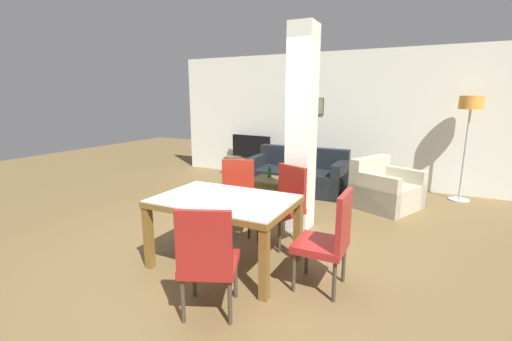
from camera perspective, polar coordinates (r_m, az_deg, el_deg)
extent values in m
plane|color=brown|center=(3.91, -5.09, -15.11)|extent=(18.00, 18.00, 0.00)
cube|color=silver|center=(7.45, 12.19, 8.48)|extent=(7.20, 0.06, 2.70)
cube|color=brown|center=(7.49, 9.60, 10.52)|extent=(0.44, 0.02, 0.36)
cube|color=gray|center=(7.48, 9.57, 10.52)|extent=(0.40, 0.01, 0.32)
cube|color=silver|center=(4.59, 7.59, 6.54)|extent=(0.31, 0.40, 2.70)
cube|color=brown|center=(3.29, -9.52, -7.27)|extent=(1.45, 0.06, 0.06)
cube|color=brown|center=(4.03, -1.88, -3.47)|extent=(1.45, 0.06, 0.06)
cube|color=brown|center=(4.04, -13.71, -3.76)|extent=(0.06, 0.86, 0.06)
cube|color=brown|center=(3.35, 4.92, -6.76)|extent=(0.06, 0.86, 0.06)
cube|color=silver|center=(3.63, -5.31, -4.64)|extent=(1.43, 0.96, 0.01)
cube|color=brown|center=(3.84, -17.45, -10.64)|extent=(0.08, 0.08, 0.68)
cube|color=brown|center=(3.13, 1.38, -15.46)|extent=(0.08, 0.08, 0.68)
cube|color=brown|center=(4.46, -9.65, -7.00)|extent=(0.08, 0.08, 0.68)
cube|color=brown|center=(3.87, 6.96, -9.97)|extent=(0.08, 0.08, 0.68)
cube|color=maroon|center=(3.35, 10.68, -12.15)|extent=(0.46, 0.46, 0.07)
cube|color=maroon|center=(3.20, 14.44, -7.97)|extent=(0.05, 0.44, 0.50)
cylinder|color=#3F362A|center=(3.34, 6.31, -16.48)|extent=(0.04, 0.04, 0.39)
cylinder|color=#3F362A|center=(3.66, 8.43, -13.84)|extent=(0.04, 0.04, 0.39)
cylinder|color=#3F362A|center=(3.25, 12.92, -17.61)|extent=(0.04, 0.04, 0.39)
cylinder|color=#3F362A|center=(3.58, 14.42, -14.76)|extent=(0.04, 0.04, 0.39)
cube|color=maroon|center=(4.24, 4.02, -6.69)|extent=(0.60, 0.60, 0.07)
cube|color=maroon|center=(4.30, 6.03, -2.47)|extent=(0.42, 0.22, 0.50)
cylinder|color=#3F362A|center=(4.07, 3.93, -10.96)|extent=(0.04, 0.04, 0.39)
cylinder|color=#3F362A|center=(4.33, 0.36, -9.49)|extent=(0.04, 0.04, 0.39)
cylinder|color=#3F362A|center=(4.33, 7.58, -9.61)|extent=(0.04, 0.04, 0.39)
cylinder|color=#3F362A|center=(4.57, 4.01, -8.32)|extent=(0.04, 0.04, 0.39)
cube|color=maroon|center=(2.99, -7.67, -15.15)|extent=(0.60, 0.60, 0.07)
cube|color=maroon|center=(2.69, -8.70, -11.68)|extent=(0.42, 0.22, 0.50)
cylinder|color=#3F362A|center=(3.30, -10.29, -16.97)|extent=(0.04, 0.04, 0.39)
cylinder|color=#3F362A|center=(3.24, -3.42, -17.40)|extent=(0.04, 0.04, 0.39)
cylinder|color=#3F362A|center=(2.99, -12.11, -20.45)|extent=(0.04, 0.04, 0.39)
cylinder|color=#3F362A|center=(2.92, -4.37, -21.06)|extent=(0.04, 0.04, 0.39)
cube|color=maroon|center=(4.56, -3.30, -5.31)|extent=(0.60, 0.60, 0.07)
cube|color=maroon|center=(4.68, -3.00, -1.21)|extent=(0.42, 0.21, 0.50)
cylinder|color=#3F362A|center=(4.44, -1.15, -8.94)|extent=(0.04, 0.04, 0.39)
cylinder|color=#3F362A|center=(4.49, -6.04, -8.74)|extent=(0.04, 0.04, 0.39)
cylinder|color=#3F362A|center=(4.79, -0.68, -7.31)|extent=(0.04, 0.04, 0.39)
cylinder|color=#3F362A|center=(4.84, -5.20, -7.16)|extent=(0.04, 0.04, 0.39)
cube|color=black|center=(6.67, 6.84, -1.64)|extent=(1.82, 0.85, 0.42)
cube|color=black|center=(6.90, 7.87, 2.26)|extent=(1.82, 0.18, 0.40)
cube|color=black|center=(6.43, 13.83, -1.44)|extent=(0.16, 0.85, 0.64)
cube|color=black|center=(6.96, 0.43, -0.06)|extent=(0.16, 0.85, 0.64)
cube|color=#BCB49C|center=(6.02, 20.92, -3.98)|extent=(1.16, 1.20, 0.40)
cube|color=#BCB49C|center=(6.10, 18.51, 0.28)|extent=(0.55, 0.92, 0.40)
cube|color=#BCB49C|center=(6.33, 22.82, -2.34)|extent=(0.83, 0.49, 0.62)
cube|color=#BCB49C|center=(5.67, 18.98, -3.65)|extent=(0.83, 0.49, 0.62)
cube|color=brown|center=(5.76, 3.11, -1.65)|extent=(0.74, 0.52, 0.04)
cube|color=brown|center=(5.82, 3.08, -3.74)|extent=(0.66, 0.44, 0.40)
cylinder|color=#194C23|center=(5.89, 2.25, -0.35)|extent=(0.07, 0.07, 0.16)
cylinder|color=#194C23|center=(5.87, 2.26, 0.67)|extent=(0.03, 0.03, 0.06)
cylinder|color=#B7B7BC|center=(5.86, 2.26, 0.99)|extent=(0.03, 0.03, 0.01)
cube|color=brown|center=(7.95, -0.83, 0.67)|extent=(1.24, 0.40, 0.42)
cube|color=black|center=(7.91, -0.84, 2.26)|extent=(0.42, 0.24, 0.03)
cube|color=black|center=(7.86, -0.85, 4.12)|extent=(1.00, 0.15, 0.49)
cylinder|color=#B7B7BC|center=(7.07, 30.71, -4.19)|extent=(0.34, 0.34, 0.02)
cylinder|color=#B7B7BC|center=(6.91, 31.42, 2.17)|extent=(0.04, 0.04, 1.57)
cylinder|color=#F29E38|center=(6.84, 32.25, 9.57)|extent=(0.38, 0.38, 0.22)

